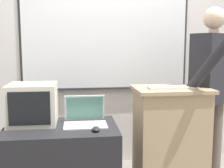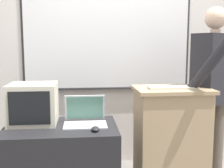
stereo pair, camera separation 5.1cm
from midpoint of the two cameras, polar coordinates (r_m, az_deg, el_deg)
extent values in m
cube|color=silver|center=(3.28, 1.06, 8.92)|extent=(6.40, 0.12, 2.87)
cube|color=#2D2D30|center=(3.20, -1.76, 9.34)|extent=(1.89, 0.02, 1.17)
cube|color=white|center=(3.19, -1.75, 9.34)|extent=(1.84, 0.02, 1.12)
cube|color=#2D2D30|center=(3.21, -1.68, -0.89)|extent=(1.65, 0.04, 0.02)
cube|color=tan|center=(2.61, 11.07, -12.09)|extent=(0.59, 0.42, 0.98)
cube|color=tan|center=(2.49, 11.37, -1.07)|extent=(0.64, 0.46, 0.03)
cylinder|color=brown|center=(2.80, 17.21, -12.37)|extent=(0.13, 0.13, 0.85)
cylinder|color=brown|center=(2.99, 19.66, -11.19)|extent=(0.13, 0.13, 0.85)
cube|color=#232328|center=(2.74, 19.14, 2.98)|extent=(0.47, 0.41, 0.63)
cylinder|color=beige|center=(2.74, 19.46, 10.02)|extent=(0.09, 0.09, 0.04)
sphere|color=beige|center=(2.75, 19.58, 12.51)|extent=(0.20, 0.20, 0.20)
cylinder|color=#232328|center=(2.38, 18.25, 3.30)|extent=(0.31, 0.41, 0.53)
cube|color=#B7BABF|center=(2.32, -6.07, -8.33)|extent=(0.35, 0.23, 0.01)
cube|color=#B7BABF|center=(2.42, -6.18, -4.84)|extent=(0.34, 0.05, 0.22)
cube|color=#4C7A6B|center=(2.41, -6.17, -4.85)|extent=(0.31, 0.03, 0.19)
cube|color=beige|center=(2.43, 11.53, -0.70)|extent=(0.41, 0.13, 0.02)
ellipsoid|color=black|center=(2.17, -3.95, -9.11)|extent=(0.06, 0.10, 0.03)
cube|color=beige|center=(2.42, -16.38, -3.92)|extent=(0.39, 0.34, 0.34)
cube|color=black|center=(2.26, -17.08, -4.81)|extent=(0.32, 0.01, 0.26)
camera|label=1|loc=(0.03, -90.64, -0.09)|focal=45.00mm
camera|label=2|loc=(0.03, 89.36, 0.09)|focal=45.00mm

